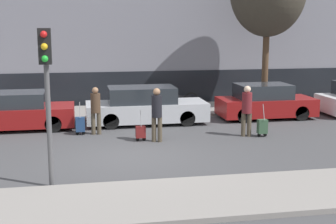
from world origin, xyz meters
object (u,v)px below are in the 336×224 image
pedestrian_center (157,111)px  trolley_right (262,126)px  parked_car_2 (265,102)px  parked_bicycle (179,100)px  trolley_left (80,124)px  trolley_center (141,132)px  pedestrian_right (247,108)px  traffic_light (46,76)px  pedestrian_left (96,108)px  parked_car_1 (145,107)px  parked_car_0 (19,112)px

pedestrian_center → trolley_right: (3.69, 0.03, -0.66)m
parked_car_2 → parked_bicycle: (-3.14, 2.20, -0.17)m
trolley_left → trolley_center: (1.96, -1.29, -0.06)m
trolley_left → trolley_right: 6.34m
pedestrian_right → trolley_center: bearing=15.6°
trolley_right → traffic_light: size_ratio=0.31×
trolley_right → traffic_light: bearing=-149.8°
pedestrian_center → pedestrian_left: bearing=163.2°
parked_car_1 → trolley_left: parked_car_1 is taller
parked_bicycle → pedestrian_center: bearing=-109.6°
parked_car_1 → pedestrian_left: (-1.96, -1.51, 0.28)m
parked_car_0 → parked_bicycle: 7.02m
parked_car_2 → pedestrian_center: 5.93m
parked_car_2 → trolley_right: size_ratio=3.43×
pedestrian_center → trolley_center: (-0.52, 0.19, -0.71)m
parked_bicycle → pedestrian_left: bearing=-134.7°
parked_car_2 → pedestrian_left: size_ratio=2.33×
pedestrian_left → pedestrian_center: (1.93, -1.45, 0.07)m
traffic_light → pedestrian_right: bearing=33.2°
pedestrian_center → parked_bicycle: bearing=90.5°
pedestrian_center → traffic_light: size_ratio=0.48×
trolley_center → trolley_right: 4.21m
pedestrian_left → trolley_right: bearing=-11.3°
parked_car_0 → pedestrian_left: (2.76, -1.42, 0.30)m
trolley_left → parked_car_0: bearing=147.8°
trolley_left → parked_car_2: bearing=12.3°
pedestrian_left → trolley_left: 0.80m
parked_car_1 → trolley_left: size_ratio=4.00×
pedestrian_center → trolley_center: pedestrian_center is taller
parked_car_1 → parked_bicycle: parked_car_1 is taller
pedestrian_center → trolley_center: 0.90m
parked_bicycle → parked_car_1: bearing=-128.4°
parked_car_1 → parked_car_2: (5.01, 0.15, -0.01)m
trolley_right → parked_bicycle: (-1.80, 5.28, 0.13)m
trolley_center → trolley_left: bearing=146.8°
pedestrian_center → parked_car_2: bearing=51.8°
parked_car_0 → parked_car_2: (9.72, 0.24, 0.01)m
pedestrian_center → parked_car_1: bearing=109.6°
trolley_center → parked_bicycle: bearing=64.8°
pedestrian_right → parked_bicycle: size_ratio=1.00×
parked_car_1 → traffic_light: bearing=-114.8°
pedestrian_left → pedestrian_center: bearing=-34.0°
parked_car_0 → pedestrian_center: 5.51m
parked_car_2 → pedestrian_right: pedestrian_right is taller
trolley_center → pedestrian_center: bearing=-20.0°
parked_car_1 → trolley_center: bearing=-101.0°
traffic_light → parked_car_1: bearing=65.2°
traffic_light → parked_car_0: bearing=102.5°
trolley_center → trolley_right: bearing=-2.2°
parked_car_1 → pedestrian_center: bearing=-90.5°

